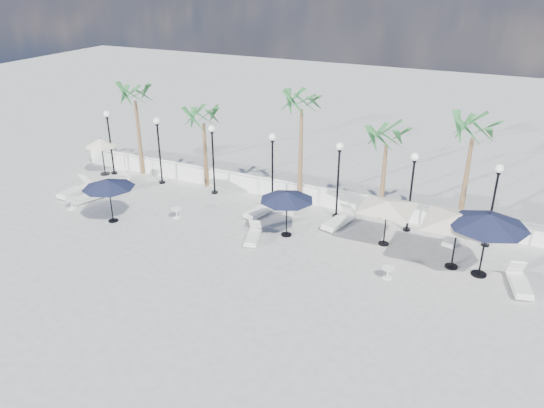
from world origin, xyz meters
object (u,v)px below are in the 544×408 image
at_px(lounger_0, 75,190).
at_px(parasol_cream_sq_a, 459,215).
at_px(lounger_4, 253,236).
at_px(lounger_7, 520,283).
at_px(lounger_1, 91,195).
at_px(lounger_8, 454,238).
at_px(lounger_5, 292,207).
at_px(parasol_cream_small, 101,143).
at_px(parasol_navy_mid, 287,196).
at_px(parasol_navy_left, 108,184).
at_px(lounger_2, 117,183).
at_px(lounger_3, 261,210).
at_px(parasol_navy_right, 489,220).
at_px(parasol_cream_sq_b, 388,201).
at_px(lounger_6, 339,220).

height_order(lounger_0, parasol_cream_sq_a, parasol_cream_sq_a).
relative_size(lounger_4, lounger_7, 0.87).
height_order(lounger_1, lounger_8, lounger_1).
relative_size(lounger_1, lounger_5, 1.30).
distance_m(lounger_4, lounger_8, 9.05).
distance_m(lounger_8, parasol_cream_small, 20.17).
xyz_separation_m(lounger_7, parasol_navy_mid, (-9.93, 0.21, 1.71)).
relative_size(lounger_8, parasol_navy_left, 0.68).
distance_m(lounger_4, lounger_5, 3.70).
xyz_separation_m(lounger_0, lounger_4, (11.17, -0.60, -0.05)).
bearing_deg(lounger_2, lounger_7, -14.16).
bearing_deg(lounger_3, lounger_7, 4.98).
bearing_deg(parasol_navy_left, parasol_navy_right, 8.23).
bearing_deg(parasol_cream_small, lounger_4, -17.24).
relative_size(lounger_1, lounger_7, 1.04).
distance_m(lounger_4, parasol_cream_sq_b, 6.18).
bearing_deg(lounger_7, lounger_0, 166.90).
height_order(parasol_navy_right, parasol_cream_sq_a, parasol_navy_right).
distance_m(lounger_6, lounger_7, 8.37).
xyz_separation_m(lounger_6, parasol_navy_left, (-10.11, -4.26, 1.69)).
distance_m(parasol_navy_mid, parasol_navy_right, 8.45).
bearing_deg(lounger_7, lounger_8, 121.55).
bearing_deg(parasol_navy_right, lounger_4, -172.58).
relative_size(lounger_2, parasol_cream_sq_a, 0.40).
bearing_deg(lounger_3, lounger_1, -152.57).
bearing_deg(lounger_1, parasol_navy_left, -7.80).
bearing_deg(lounger_6, parasol_navy_mid, -118.84).
bearing_deg(lounger_7, parasol_navy_left, 172.59).
xyz_separation_m(parasol_navy_right, parasol_cream_sq_a, (-1.09, 0.15, -0.06)).
bearing_deg(lounger_5, parasol_navy_right, -20.59).
distance_m(parasol_navy_left, parasol_cream_small, 6.77).
xyz_separation_m(lounger_1, lounger_3, (8.96, 2.27, -0.01)).
height_order(lounger_0, lounger_4, lounger_0).
relative_size(lounger_7, parasol_navy_left, 0.83).
bearing_deg(parasol_cream_small, parasol_cream_sq_b, -4.99).
bearing_deg(lounger_8, parasol_navy_left, -150.48).
bearing_deg(parasol_navy_left, lounger_1, 151.54).
relative_size(lounger_2, lounger_5, 1.27).
bearing_deg(lounger_6, lounger_2, -162.59).
bearing_deg(lounger_8, lounger_6, -161.57).
xyz_separation_m(lounger_4, lounger_8, (8.27, 3.69, -0.01)).
height_order(lounger_1, parasol_navy_left, parasol_navy_left).
xyz_separation_m(lounger_6, parasol_navy_right, (6.58, -1.84, 2.19)).
xyz_separation_m(lounger_5, parasol_navy_mid, (0.81, -2.59, 1.76)).
xyz_separation_m(lounger_2, parasol_navy_mid, (10.97, -1.25, 1.71)).
bearing_deg(parasol_cream_sq_a, parasol_navy_mid, -177.69).
bearing_deg(lounger_5, lounger_0, -170.83).
bearing_deg(lounger_2, parasol_navy_right, -13.41).
bearing_deg(lounger_4, parasol_cream_sq_b, 4.84).
relative_size(parasol_navy_mid, parasol_cream_sq_a, 0.47).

